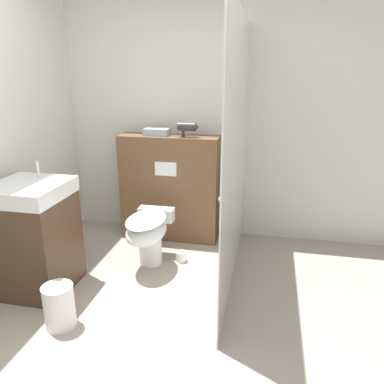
% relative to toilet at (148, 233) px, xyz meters
% --- Properties ---
extents(ground_plane, '(12.00, 12.00, 0.00)m').
position_rel_toilet_xyz_m(ground_plane, '(0.29, -1.11, -0.33)').
color(ground_plane, '#9E9384').
extents(wall_back, '(8.00, 0.06, 2.50)m').
position_rel_toilet_xyz_m(wall_back, '(0.29, 0.90, 0.92)').
color(wall_back, silver).
rests_on(wall_back, ground_plane).
extents(partition_panel, '(1.02, 0.28, 1.10)m').
position_rel_toilet_xyz_m(partition_panel, '(0.03, 0.65, 0.22)').
color(partition_panel, brown).
rests_on(partition_panel, ground_plane).
extents(shower_glass, '(0.04, 1.84, 2.14)m').
position_rel_toilet_xyz_m(shower_glass, '(0.77, -0.05, 0.74)').
color(shower_glass, silver).
rests_on(shower_glass, ground_plane).
extents(toilet, '(0.34, 0.63, 0.49)m').
position_rel_toilet_xyz_m(toilet, '(0.00, 0.00, 0.00)').
color(toilet, white).
rests_on(toilet, ground_plane).
extents(sink_vanity, '(0.55, 0.57, 1.05)m').
position_rel_toilet_xyz_m(sink_vanity, '(-0.77, -0.54, 0.13)').
color(sink_vanity, '#473323').
rests_on(sink_vanity, ground_plane).
extents(hair_drier, '(0.21, 0.09, 0.15)m').
position_rel_toilet_xyz_m(hair_drier, '(0.23, 0.61, 0.87)').
color(hair_drier, '#2D2D33').
rests_on(hair_drier, partition_panel).
extents(folded_towel, '(0.25, 0.16, 0.07)m').
position_rel_toilet_xyz_m(folded_towel, '(-0.10, 0.66, 0.81)').
color(folded_towel, '#8C9EAD').
rests_on(folded_towel, partition_panel).
extents(spare_toilet_roll, '(0.10, 0.10, 0.10)m').
position_rel_toilet_xyz_m(spare_toilet_roll, '(0.27, 0.13, -0.28)').
color(spare_toilet_roll, white).
rests_on(spare_toilet_roll, ground_plane).
extents(waste_bin, '(0.22, 0.22, 0.32)m').
position_rel_toilet_xyz_m(waste_bin, '(-0.34, -0.96, -0.17)').
color(waste_bin, silver).
rests_on(waste_bin, ground_plane).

